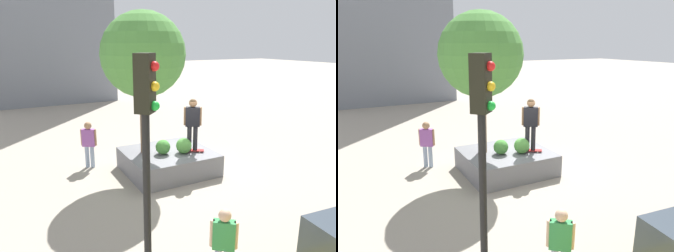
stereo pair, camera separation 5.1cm
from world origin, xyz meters
TOP-DOWN VIEW (x-y plane):
  - ground_plane at (0.00, 0.00)m, footprint 120.00×120.00m
  - planter_ledge at (0.39, -0.05)m, footprint 2.89×2.51m
  - plaza_tree at (1.14, -0.31)m, footprint 2.70×2.70m
  - boxwood_shrub at (0.67, 0.12)m, footprint 0.49×0.49m
  - hedge_clump at (-0.00, 0.36)m, footprint 0.53×0.53m
  - skateboard at (-0.31, 0.38)m, footprint 0.79×0.59m
  - skateboarder at (-0.31, 0.38)m, footprint 0.52×0.42m
  - traffic_light_corner at (3.30, 4.94)m, footprint 0.37×0.37m
  - passerby_with_bag at (1.88, 5.08)m, footprint 0.43×0.38m
  - bystander_watching at (2.71, -1.68)m, footprint 0.50×0.39m

SIDE VIEW (x-z plane):
  - ground_plane at x=0.00m, z-range 0.00..0.00m
  - planter_ledge at x=0.39m, z-range 0.00..0.74m
  - skateboard at x=-0.31m, z-range 0.76..0.83m
  - passerby_with_bag at x=1.88m, z-range 0.12..1.62m
  - bystander_watching at x=2.71m, z-range 0.13..1.81m
  - boxwood_shrub at x=0.67m, z-range 0.74..1.23m
  - hedge_clump at x=0.00m, z-range 0.74..1.27m
  - skateboarder at x=-0.31m, z-range 0.95..2.71m
  - traffic_light_corner at x=3.30m, z-range 0.78..5.00m
  - plaza_tree at x=1.14m, z-range 1.67..6.27m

